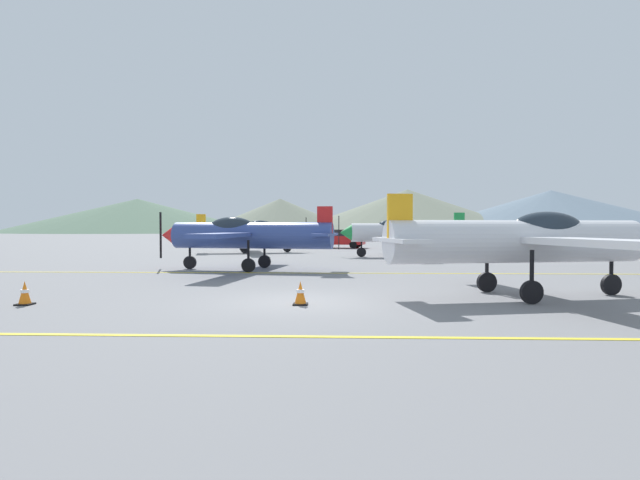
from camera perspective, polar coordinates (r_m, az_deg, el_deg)
ground_plane at (r=13.31m, az=-1.96°, el=-6.85°), size 400.00×400.00×0.00m
apron_line_near at (r=9.22m, az=-3.88°, el=-10.60°), size 80.00×0.16×0.01m
apron_line_far at (r=21.23m, az=-0.38°, el=-3.67°), size 80.00×0.16×0.01m
airplane_near at (r=15.09m, az=21.79°, el=0.02°), size 8.14×9.29×2.78m
airplane_mid at (r=22.97m, az=-8.25°, el=0.61°), size 8.13×9.32×2.78m
airplane_far at (r=32.77m, az=9.18°, el=0.89°), size 8.10×9.31×2.78m
airplane_back at (r=37.83m, az=-7.61°, el=0.99°), size 8.15×9.26×2.78m
car_sedan at (r=45.26m, az=2.22°, el=0.18°), size 4.60×2.77×1.62m
traffic_cone_front at (r=14.66m, az=-29.86°, el=-5.14°), size 0.36×0.36×0.59m
traffic_cone_side at (r=12.75m, az=-2.18°, el=-5.91°), size 0.36×0.36×0.59m
hill_left at (r=171.71m, az=-19.53°, el=2.58°), size 80.21×80.21×10.40m
hill_centerleft at (r=171.74m, az=-4.43°, el=2.76°), size 52.86×52.86×10.96m
hill_centerright at (r=168.40m, az=9.66°, el=3.22°), size 77.79×77.79×13.64m
hill_right at (r=176.65m, az=24.15°, el=2.93°), size 88.42×88.42×13.06m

